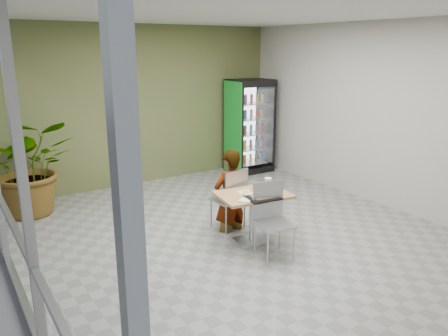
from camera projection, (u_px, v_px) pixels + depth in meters
The scene contains 13 objects.
ground at pixel (242, 240), 6.45m from camera, with size 7.00×7.00×0.00m, color gray.
room_envelope at pixel (243, 133), 6.02m from camera, with size 6.00×7.00×3.20m, color #B9B3A7, non-canonical shape.
storefront_frame at pixel (4, 164), 4.43m from camera, with size 0.10×7.00×3.20m, color #A7A9AB, non-canonical shape.
dining_table at pixel (253, 208), 6.23m from camera, with size 1.09×0.84×0.75m.
chair_far at pixel (232, 195), 6.65m from camera, with size 0.48×0.48×0.99m.
chair_near at pixel (271, 213), 5.85m from camera, with size 0.54×0.54×1.02m.
seated_woman at pixel (230, 199), 6.72m from camera, with size 0.58×0.37×1.57m, color black.
pizza_plate at pixel (246, 192), 6.20m from camera, with size 0.28×0.22×0.03m.
soda_cup at pixel (268, 184), 6.29m from camera, with size 0.10×0.10×0.19m.
napkin_stack at pixel (245, 200), 5.86m from camera, with size 0.15×0.15×0.02m, color white.
cafeteria_tray at pixel (263, 198), 5.95m from camera, with size 0.44×0.32×0.03m, color black.
beverage_fridge at pixel (250, 126), 9.83m from camera, with size 0.96×0.75×2.07m.
potted_plant at pixel (31, 167), 7.27m from camera, with size 1.48×1.28×1.64m, color #265F28.
Camera 1 is at (-3.48, -4.81, 2.74)m, focal length 35.00 mm.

